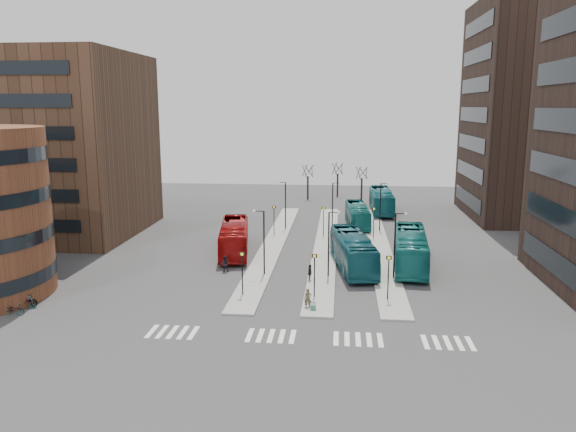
# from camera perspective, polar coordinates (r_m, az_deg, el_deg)

# --- Properties ---
(ground) EXTENTS (160.00, 160.00, 0.00)m
(ground) POSITION_cam_1_polar(r_m,az_deg,el_deg) (36.05, -0.93, -14.64)
(ground) COLOR #303033
(ground) RESTS_ON ground
(island_left) EXTENTS (2.50, 45.00, 0.15)m
(island_left) POSITION_cam_1_polar(r_m,az_deg,el_deg) (64.64, -1.49, -2.84)
(island_left) COLOR gray
(island_left) RESTS_ON ground
(island_mid) EXTENTS (2.50, 45.00, 0.15)m
(island_mid) POSITION_cam_1_polar(r_m,az_deg,el_deg) (64.20, 3.84, -2.96)
(island_mid) COLOR gray
(island_mid) RESTS_ON ground
(island_right) EXTENTS (2.50, 45.00, 0.15)m
(island_right) POSITION_cam_1_polar(r_m,az_deg,el_deg) (64.33, 9.19, -3.05)
(island_right) COLOR gray
(island_right) RESTS_ON ground
(suitcase) EXTENTS (0.44, 0.35, 0.54)m
(suitcase) POSITION_cam_1_polar(r_m,az_deg,el_deg) (44.06, 2.57, -9.34)
(suitcase) COLOR navy
(suitcase) RESTS_ON ground
(red_bus) EXTENTS (4.69, 12.40, 3.37)m
(red_bus) POSITION_cam_1_polar(r_m,az_deg,el_deg) (60.91, -5.49, -2.20)
(red_bus) COLOR #930B0B
(red_bus) RESTS_ON ground
(teal_bus_a) EXTENTS (4.74, 12.63, 3.44)m
(teal_bus_a) POSITION_cam_1_polar(r_m,az_deg,el_deg) (55.34, 6.59, -3.56)
(teal_bus_a) COLOR #124E5B
(teal_bus_a) RESTS_ON ground
(teal_bus_b) EXTENTS (3.23, 10.75, 2.95)m
(teal_bus_b) POSITION_cam_1_polar(r_m,az_deg,el_deg) (74.82, 7.06, 0.10)
(teal_bus_b) COLOR #156A69
(teal_bus_b) RESTS_ON ground
(teal_bus_c) EXTENTS (4.09, 12.99, 3.56)m
(teal_bus_c) POSITION_cam_1_polar(r_m,az_deg,el_deg) (56.74, 12.34, -3.31)
(teal_bus_c) COLOR #146766
(teal_bus_c) RESTS_ON ground
(teal_bus_d) EXTENTS (3.06, 12.50, 3.47)m
(teal_bus_d) POSITION_cam_1_polar(r_m,az_deg,el_deg) (85.15, 9.47, 1.55)
(teal_bus_d) COLOR #166771
(teal_bus_d) RESTS_ON ground
(traveller) EXTENTS (0.60, 0.41, 1.61)m
(traveller) POSITION_cam_1_polar(r_m,az_deg,el_deg) (44.51, 2.04, -8.39)
(traveller) COLOR brown
(traveller) RESTS_ON ground
(commuter_a) EXTENTS (0.84, 0.69, 1.60)m
(commuter_a) POSITION_cam_1_polar(r_m,az_deg,el_deg) (54.30, -6.43, -4.84)
(commuter_a) COLOR black
(commuter_a) RESTS_ON ground
(commuter_b) EXTENTS (0.49, 0.99, 1.63)m
(commuter_b) POSITION_cam_1_polar(r_m,az_deg,el_deg) (51.00, 2.24, -5.82)
(commuter_b) COLOR black
(commuter_b) RESTS_ON ground
(commuter_c) EXTENTS (0.94, 1.26, 1.73)m
(commuter_c) POSITION_cam_1_polar(r_m,az_deg,el_deg) (53.00, 6.29, -5.16)
(commuter_c) COLOR black
(commuter_c) RESTS_ON ground
(bicycle_near) EXTENTS (1.62, 0.61, 0.84)m
(bicycle_near) POSITION_cam_1_polar(r_m,az_deg,el_deg) (48.11, -26.04, -8.53)
(bicycle_near) COLOR gray
(bicycle_near) RESTS_ON ground
(bicycle_mid) EXTENTS (1.86, 0.58, 1.11)m
(bicycle_mid) POSITION_cam_1_polar(r_m,az_deg,el_deg) (49.36, -25.08, -7.79)
(bicycle_mid) COLOR gray
(bicycle_mid) RESTS_ON ground
(bicycle_far) EXTENTS (1.93, 0.73, 1.00)m
(bicycle_far) POSITION_cam_1_polar(r_m,az_deg,el_deg) (49.26, -25.16, -7.90)
(bicycle_far) COLOR gray
(bicycle_far) RESTS_ON ground
(crosswalk_stripes) EXTENTS (22.35, 2.40, 0.01)m
(crosswalk_stripes) POSITION_cam_1_polar(r_m,az_deg,el_deg) (39.54, 2.31, -12.22)
(crosswalk_stripes) COLOR silver
(crosswalk_stripes) RESTS_ON ground
(office_block) EXTENTS (25.00, 20.12, 22.00)m
(office_block) POSITION_cam_1_polar(r_m,az_deg,el_deg) (76.35, -24.27, 6.64)
(office_block) COLOR #4E3424
(office_block) RESTS_ON ground
(tower_far) EXTENTS (20.12, 20.00, 30.00)m
(tower_far) POSITION_cam_1_polar(r_m,az_deg,el_deg) (87.00, 24.85, 9.67)
(tower_far) COLOR #2E2019
(tower_far) RESTS_ON ground
(sign_poles) EXTENTS (12.45, 22.12, 3.65)m
(sign_poles) POSITION_cam_1_polar(r_m,az_deg,el_deg) (56.86, 3.25, -2.38)
(sign_poles) COLOR black
(sign_poles) RESTS_ON ground
(lamp_posts) EXTENTS (14.04, 20.24, 6.12)m
(lamp_posts) POSITION_cam_1_polar(r_m,az_deg,el_deg) (61.47, 4.42, -0.26)
(lamp_posts) COLOR black
(lamp_posts) RESTS_ON ground
(bare_trees) EXTENTS (10.97, 8.14, 5.90)m
(bare_trees) POSITION_cam_1_polar(r_m,az_deg,el_deg) (95.81, 4.84, 3.31)
(bare_trees) COLOR black
(bare_trees) RESTS_ON ground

